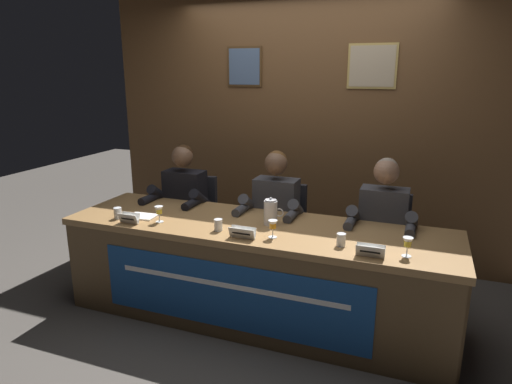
# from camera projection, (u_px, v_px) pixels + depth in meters

# --- Properties ---
(ground_plane) EXTENTS (12.00, 12.00, 0.00)m
(ground_plane) POSITION_uv_depth(u_px,v_px,m) (256.00, 314.00, 3.53)
(ground_plane) COLOR #4C4742
(wall_back_panelled) EXTENTS (4.11, 0.14, 2.60)m
(wall_back_panelled) POSITION_uv_depth(u_px,v_px,m) (305.00, 129.00, 4.42)
(wall_back_panelled) COLOR brown
(wall_back_panelled) RESTS_ON ground_plane
(conference_table) EXTENTS (2.91, 0.83, 0.75)m
(conference_table) POSITION_uv_depth(u_px,v_px,m) (250.00, 260.00, 3.30)
(conference_table) COLOR olive
(conference_table) RESTS_ON ground_plane
(chair_left) EXTENTS (0.44, 0.45, 0.90)m
(chair_left) POSITION_uv_depth(u_px,v_px,m) (193.00, 225.00, 4.25)
(chair_left) COLOR black
(chair_left) RESTS_ON ground_plane
(panelist_left) EXTENTS (0.51, 0.48, 1.23)m
(panelist_left) POSITION_uv_depth(u_px,v_px,m) (181.00, 203.00, 4.00)
(panelist_left) COLOR black
(panelist_left) RESTS_ON ground_plane
(nameplate_left) EXTENTS (0.16, 0.06, 0.08)m
(nameplate_left) POSITION_uv_depth(u_px,v_px,m) (129.00, 218.00, 3.35)
(nameplate_left) COLOR white
(nameplate_left) RESTS_ON conference_table
(juice_glass_left) EXTENTS (0.06, 0.06, 0.12)m
(juice_glass_left) POSITION_uv_depth(u_px,v_px,m) (159.00, 211.00, 3.36)
(juice_glass_left) COLOR white
(juice_glass_left) RESTS_ON conference_table
(water_cup_left) EXTENTS (0.06, 0.06, 0.08)m
(water_cup_left) POSITION_uv_depth(u_px,v_px,m) (118.00, 214.00, 3.46)
(water_cup_left) COLOR silver
(water_cup_left) RESTS_ON conference_table
(chair_center) EXTENTS (0.44, 0.45, 0.90)m
(chair_center) POSITION_uv_depth(u_px,v_px,m) (280.00, 237.00, 3.95)
(chair_center) COLOR black
(chair_center) RESTS_ON ground_plane
(panelist_center) EXTENTS (0.51, 0.48, 1.23)m
(panelist_center) POSITION_uv_depth(u_px,v_px,m) (273.00, 214.00, 3.70)
(panelist_center) COLOR black
(panelist_center) RESTS_ON ground_plane
(nameplate_center) EXTENTS (0.18, 0.06, 0.08)m
(nameplate_center) POSITION_uv_depth(u_px,v_px,m) (242.00, 233.00, 3.05)
(nameplate_center) COLOR white
(nameplate_center) RESTS_ON conference_table
(juice_glass_center) EXTENTS (0.06, 0.06, 0.12)m
(juice_glass_center) POSITION_uv_depth(u_px,v_px,m) (273.00, 226.00, 3.05)
(juice_glass_center) COLOR white
(juice_glass_center) RESTS_ON conference_table
(water_cup_center) EXTENTS (0.06, 0.06, 0.08)m
(water_cup_center) POSITION_uv_depth(u_px,v_px,m) (218.00, 225.00, 3.20)
(water_cup_center) COLOR silver
(water_cup_center) RESTS_ON conference_table
(chair_right) EXTENTS (0.44, 0.45, 0.90)m
(chair_right) POSITION_uv_depth(u_px,v_px,m) (382.00, 251.00, 3.65)
(chair_right) COLOR black
(chair_right) RESTS_ON ground_plane
(panelist_right) EXTENTS (0.51, 0.48, 1.23)m
(panelist_right) POSITION_uv_depth(u_px,v_px,m) (382.00, 226.00, 3.40)
(panelist_right) COLOR black
(panelist_right) RESTS_ON ground_plane
(nameplate_right) EXTENTS (0.17, 0.06, 0.08)m
(nameplate_right) POSITION_uv_depth(u_px,v_px,m) (370.00, 251.00, 2.74)
(nameplate_right) COLOR white
(nameplate_right) RESTS_ON conference_table
(juice_glass_right) EXTENTS (0.06, 0.06, 0.12)m
(juice_glass_right) POSITION_uv_depth(u_px,v_px,m) (408.00, 243.00, 2.74)
(juice_glass_right) COLOR white
(juice_glass_right) RESTS_ON conference_table
(water_cup_right) EXTENTS (0.06, 0.06, 0.08)m
(water_cup_right) POSITION_uv_depth(u_px,v_px,m) (341.00, 240.00, 2.91)
(water_cup_right) COLOR silver
(water_cup_right) RESTS_ON conference_table
(water_pitcher_central) EXTENTS (0.15, 0.10, 0.21)m
(water_pitcher_central) POSITION_uv_depth(u_px,v_px,m) (271.00, 212.00, 3.31)
(water_pitcher_central) COLOR silver
(water_pitcher_central) RESTS_ON conference_table
(document_stack_left) EXTENTS (0.22, 0.17, 0.01)m
(document_stack_left) POSITION_uv_depth(u_px,v_px,m) (143.00, 216.00, 3.50)
(document_stack_left) COLOR white
(document_stack_left) RESTS_ON conference_table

